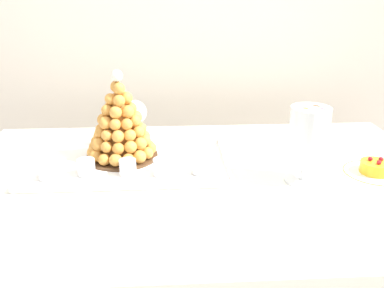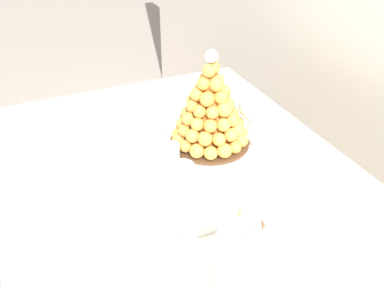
{
  "view_description": "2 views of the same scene",
  "coord_description": "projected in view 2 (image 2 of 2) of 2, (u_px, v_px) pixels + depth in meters",
  "views": [
    {
      "loc": [
        -0.09,
        -1.08,
        1.3
      ],
      "look_at": [
        -0.02,
        0.05,
        0.85
      ],
      "focal_mm": 36.93,
      "sensor_mm": 36.0,
      "label": 1
    },
    {
      "loc": [
        0.76,
        -0.37,
        1.49
      ],
      "look_at": [
        -0.03,
        -0.02,
        0.94
      ],
      "focal_mm": 42.33,
      "sensor_mm": 36.0,
      "label": 2
    }
  ],
  "objects": [
    {
      "name": "buffet_table",
      "position": [
        204.0,
        236.0,
        1.15
      ],
      "size": [
        1.53,
        0.94,
        0.77
      ],
      "color": "brown",
      "rests_on": "ground_plane"
    },
    {
      "name": "dessert_cup_left",
      "position": [
        140.0,
        116.0,
        1.43
      ],
      "size": [
        0.05,
        0.05,
        0.05
      ],
      "color": "silver",
      "rests_on": "serving_tray"
    },
    {
      "name": "wine_glass",
      "position": [
        253.0,
        107.0,
        1.28
      ],
      "size": [
        0.08,
        0.08,
        0.17
      ],
      "color": "silver",
      "rests_on": "buffet_table"
    },
    {
      "name": "macaron_goblet",
      "position": [
        249.0,
        254.0,
        0.77
      ],
      "size": [
        0.11,
        0.11,
        0.23
      ],
      "color": "white",
      "rests_on": "buffet_table"
    },
    {
      "name": "dessert_cup_mid_left",
      "position": [
        158.0,
        131.0,
        1.35
      ],
      "size": [
        0.05,
        0.05,
        0.05
      ],
      "color": "silver",
      "rests_on": "serving_tray"
    },
    {
      "name": "serving_tray",
      "position": [
        195.0,
        153.0,
        1.29
      ],
      "size": [
        0.62,
        0.34,
        0.02
      ],
      "color": "white",
      "rests_on": "buffet_table"
    },
    {
      "name": "dessert_cup_centre",
      "position": [
        169.0,
        153.0,
        1.25
      ],
      "size": [
        0.05,
        0.05,
        0.05
      ],
      "color": "silver",
      "rests_on": "serving_tray"
    },
    {
      "name": "croquembouche",
      "position": [
        210.0,
        110.0,
        1.28
      ],
      "size": [
        0.23,
        0.23,
        0.29
      ],
      "color": "#4C331E",
      "rests_on": "serving_tray"
    },
    {
      "name": "dessert_cup_right",
      "position": [
        206.0,
        199.0,
        1.08
      ],
      "size": [
        0.05,
        0.05,
        0.05
      ],
      "color": "silver",
      "rests_on": "serving_tray"
    },
    {
      "name": "dessert_cup_mid_right",
      "position": [
        183.0,
        174.0,
        1.17
      ],
      "size": [
        0.06,
        0.06,
        0.05
      ],
      "color": "silver",
      "rests_on": "serving_tray"
    }
  ]
}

